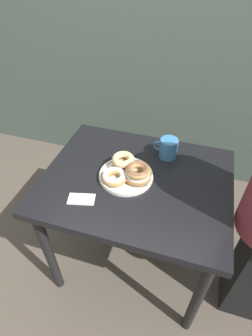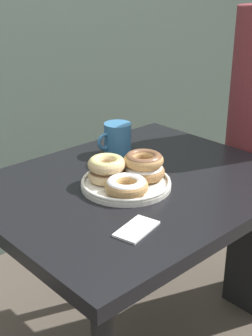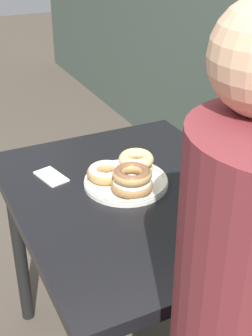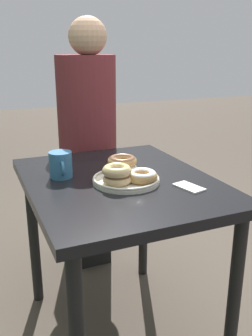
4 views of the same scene
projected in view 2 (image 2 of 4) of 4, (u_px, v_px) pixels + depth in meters
dining_table at (136, 211)px, 1.44m from camera, size 0.91×0.73×0.76m
donut_plate at (127, 174)px, 1.35m from camera, size 0.28×0.27×0.09m
coffee_mug at (117, 138)px, 1.59m from camera, size 0.13×0.09×0.11m
napkin at (137, 229)px, 1.14m from camera, size 0.13×0.09×0.01m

